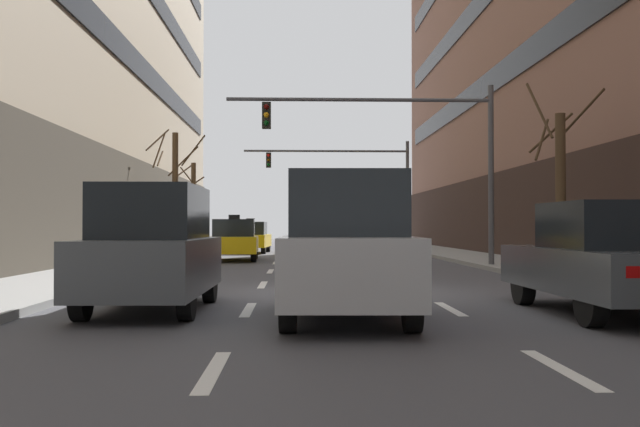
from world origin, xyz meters
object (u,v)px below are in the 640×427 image
taxi_driving_6 (320,238)px  taxi_driving_0 (234,240)px  taxi_driving_5 (251,238)px  traffic_signal_0 (407,140)px  traffic_signal_1 (356,174)px  street_tree_0 (175,188)px  street_tree_3 (560,185)px  car_parked_1 (608,259)px  car_driving_3 (153,249)px  car_driving_4 (329,245)px  car_driving_2 (346,247)px  street_tree_1 (193,204)px  taxi_driving_1 (316,238)px

taxi_driving_6 → taxi_driving_0: bearing=-166.9°
taxi_driving_5 → traffic_signal_0: bearing=-66.9°
traffic_signal_1 → traffic_signal_0: bearing=-89.3°
street_tree_0 → street_tree_3: bearing=-45.7°
car_parked_1 → street_tree_0: street_tree_0 is taller
car_driving_3 → car_driving_4: (3.34, 10.69, -0.24)m
taxi_driving_6 → car_driving_3: bearing=-100.5°
taxi_driving_0 → car_parked_1: bearing=-67.7°
taxi_driving_0 → car_driving_4: 7.13m
car_driving_2 → car_driving_4: size_ratio=1.05×
street_tree_1 → car_driving_4: bearing=-66.9°
taxi_driving_1 → car_driving_2: bearing=-90.5°
street_tree_3 → taxi_driving_5: bearing=117.8°
car_driving_4 → traffic_signal_0: (2.52, 0.57, 3.37)m
taxi_driving_0 → taxi_driving_5: size_ratio=1.03×
car_driving_4 → car_parked_1: car_parked_1 is taller
taxi_driving_6 → traffic_signal_1: size_ratio=0.51×
traffic_signal_0 → street_tree_3: bearing=-48.8°
traffic_signal_0 → street_tree_3: (3.49, -3.98, -1.69)m
taxi_driving_0 → traffic_signal_0: 8.89m
traffic_signal_0 → taxi_driving_5: bearing=113.1°
traffic_signal_0 → car_driving_4: bearing=-167.3°
taxi_driving_1 → taxi_driving_5: bearing=152.6°
traffic_signal_0 → street_tree_3: traffic_signal_0 is taller
taxi_driving_5 → street_tree_3: size_ratio=0.83×
street_tree_1 → street_tree_3: size_ratio=0.87×
car_driving_2 → car_parked_1: size_ratio=0.95×
street_tree_1 → car_parked_1: bearing=-69.0°
car_parked_1 → street_tree_1: street_tree_1 is taller
taxi_driving_1 → car_driving_4: (0.09, -12.62, -0.03)m
car_driving_3 → traffic_signal_0: traffic_signal_0 is taller
street_tree_1 → taxi_driving_6: bearing=-51.2°
traffic_signal_0 → street_tree_0: size_ratio=1.53×
traffic_signal_0 → street_tree_0: (-8.85, 8.68, -1.13)m
street_tree_0 → street_tree_3: 17.68m
street_tree_1 → street_tree_3: (12.33, -18.24, -0.03)m
taxi_driving_6 → street_tree_0: (-6.28, 2.22, 2.15)m
street_tree_0 → taxi_driving_5: bearing=59.4°
car_driving_2 → street_tree_0: 22.04m
car_parked_1 → street_tree_3: street_tree_3 is taller
taxi_driving_6 → street_tree_0: size_ratio=0.84×
taxi_driving_1 → traffic_signal_0: 12.78m
car_driving_3 → street_tree_0: size_ratio=0.75×
car_driving_4 → taxi_driving_6: taxi_driving_6 is taller
taxi_driving_5 → street_tree_1: bearing=169.9°
taxi_driving_0 → car_driving_2: 18.36m
taxi_driving_1 → street_tree_3: bearing=-69.2°
car_driving_2 → street_tree_0: street_tree_0 is taller
car_driving_2 → taxi_driving_5: car_driving_2 is taller
taxi_driving_0 → taxi_driving_1: size_ratio=1.01×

